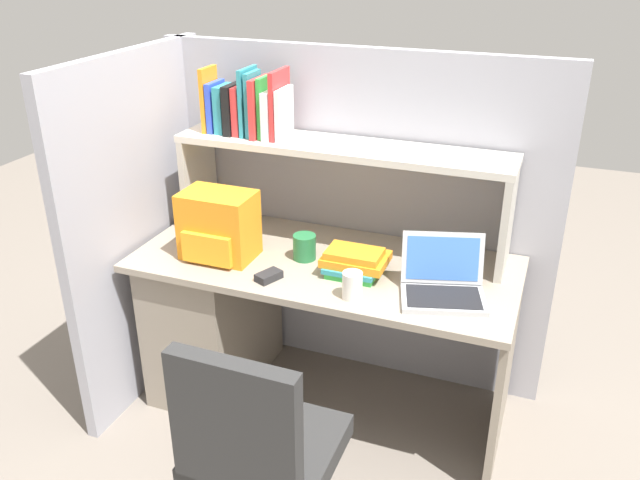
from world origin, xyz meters
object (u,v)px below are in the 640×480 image
object	(u,v)px
paper_cup	(352,285)
office_chair	(261,475)
computer_mouse	(269,276)
snack_canister	(304,247)
laptop	(443,283)
backpack	(218,226)

from	to	relation	value
paper_cup	office_chair	distance (m)	0.75
computer_mouse	snack_canister	size ratio (longest dim) A/B	0.97
paper_cup	snack_canister	distance (m)	0.38
computer_mouse	office_chair	distance (m)	0.78
laptop	backpack	distance (m)	0.95
backpack	snack_canister	bearing A→B (deg)	17.02
laptop	computer_mouse	distance (m)	0.68
computer_mouse	office_chair	bearing A→B (deg)	-44.09
paper_cup	office_chair	size ratio (longest dim) A/B	0.11
laptop	snack_canister	size ratio (longest dim) A/B	3.43
computer_mouse	paper_cup	distance (m)	0.35
office_chair	laptop	bearing A→B (deg)	-116.92
backpack	paper_cup	world-z (taller)	backpack
laptop	paper_cup	bearing A→B (deg)	-155.63
backpack	snack_canister	size ratio (longest dim) A/B	2.79
office_chair	paper_cup	bearing A→B (deg)	-97.56
laptop	computer_mouse	bearing A→B (deg)	-169.35
backpack	paper_cup	xyz separation A→B (m)	(0.64, -0.13, -0.09)
paper_cup	snack_canister	bearing A→B (deg)	140.42
backpack	office_chair	size ratio (longest dim) A/B	0.32
backpack	computer_mouse	distance (m)	0.33
snack_canister	office_chair	distance (m)	0.97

